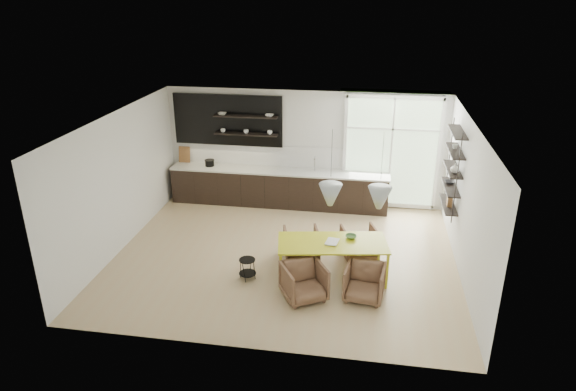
# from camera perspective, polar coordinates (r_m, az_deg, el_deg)

# --- Properties ---
(room) EXTENTS (7.02, 6.01, 2.91)m
(room) POSITION_cam_1_polar(r_m,az_deg,el_deg) (11.13, 3.50, 2.37)
(room) COLOR tan
(room) RESTS_ON ground
(kitchen_run) EXTENTS (5.54, 0.69, 2.75)m
(kitchen_run) POSITION_cam_1_polar(r_m,az_deg,el_deg) (13.08, -1.42, 1.47)
(kitchen_run) COLOR black
(kitchen_run) RESTS_ON ground
(right_shelving) EXTENTS (0.26, 1.22, 1.90)m
(right_shelving) POSITION_cam_1_polar(r_m,az_deg,el_deg) (11.23, 17.83, 2.53)
(right_shelving) COLOR black
(right_shelving) RESTS_ON ground
(dining_table) EXTENTS (2.18, 1.26, 0.75)m
(dining_table) POSITION_cam_1_polar(r_m,az_deg,el_deg) (9.79, 4.97, -5.46)
(dining_table) COLOR gold
(dining_table) RESTS_ON ground
(armchair_back_left) EXTENTS (0.85, 0.87, 0.65)m
(armchair_back_left) POSITION_cam_1_polar(r_m,az_deg,el_deg) (10.59, 1.50, -5.42)
(armchair_back_left) COLOR brown
(armchair_back_left) RESTS_ON ground
(armchair_back_right) EXTENTS (0.88, 0.89, 0.65)m
(armchair_back_right) POSITION_cam_1_polar(r_m,az_deg,el_deg) (10.75, 7.93, -5.20)
(armchair_back_right) COLOR brown
(armchair_back_right) RESTS_ON ground
(armchair_front_left) EXTENTS (0.99, 0.99, 0.67)m
(armchair_front_left) POSITION_cam_1_polar(r_m,az_deg,el_deg) (9.31, 1.79, -9.54)
(armchair_front_left) COLOR brown
(armchair_front_left) RESTS_ON ground
(armchair_front_right) EXTENTS (0.77, 0.78, 0.64)m
(armchair_front_right) POSITION_cam_1_polar(r_m,az_deg,el_deg) (9.42, 8.49, -9.53)
(armchair_front_right) COLOR brown
(armchair_front_right) RESTS_ON ground
(wire_stool) EXTENTS (0.33, 0.33, 0.42)m
(wire_stool) POSITION_cam_1_polar(r_m,az_deg,el_deg) (9.93, -4.54, -7.84)
(wire_stool) COLOR black
(wire_stool) RESTS_ON ground
(table_book) EXTENTS (0.27, 0.34, 0.03)m
(table_book) POSITION_cam_1_polar(r_m,az_deg,el_deg) (9.77, 4.27, -5.06)
(table_book) COLOR white
(table_book) RESTS_ON dining_table
(table_bowl) EXTENTS (0.24, 0.24, 0.07)m
(table_bowl) POSITION_cam_1_polar(r_m,az_deg,el_deg) (9.94, 7.01, -4.56)
(table_bowl) COLOR #547F47
(table_bowl) RESTS_ON dining_table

